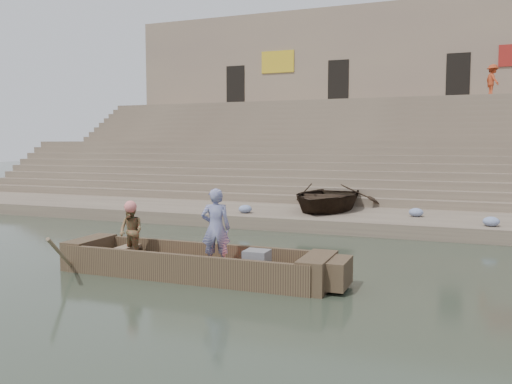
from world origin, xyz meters
The scene contains 14 objects.
ground centered at (0.00, 0.00, 0.00)m, with size 120.00×120.00×0.00m, color #293326.
lower_landing centered at (0.00, 8.00, 0.20)m, with size 32.00×4.00×0.40m, color gray.
mid_landing centered at (0.00, 15.50, 1.40)m, with size 32.00×3.00×2.80m, color gray.
upper_landing centered at (0.00, 22.50, 2.60)m, with size 32.00×3.00×5.20m, color gray.
ghat_steps centered at (0.00, 17.19, 1.80)m, with size 32.00×11.00×5.20m.
building_wall centered at (0.00, 26.50, 5.60)m, with size 32.00×5.07×11.20m.
main_rowboat centered at (0.23, 0.28, 0.11)m, with size 5.00×1.30×0.22m, color brown.
rowboat_trim centered at (0.44, 0.28, 0.31)m, with size 6.04×2.63×1.84m.
standing_man centered at (0.73, 0.25, 1.00)m, with size 0.57×0.38×1.57m, color navy.
rowing_man centered at (-1.30, 0.35, 0.80)m, with size 0.57×0.44×1.17m, color #297D3E.
television centered at (1.57, 0.28, 0.42)m, with size 0.46×0.42×0.40m.
beached_rowboat centered at (0.96, 8.62, 0.85)m, with size 3.13×4.38×0.91m, color #2D2116.
pedestrian centered at (6.74, 22.10, 6.05)m, with size 1.10×0.63×1.70m, color #AE3D1D.
cloth_bundles centered at (2.43, 7.69, 0.53)m, with size 7.81×3.07×0.26m.
Camera 1 is at (5.11, -8.97, 2.64)m, focal length 36.84 mm.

